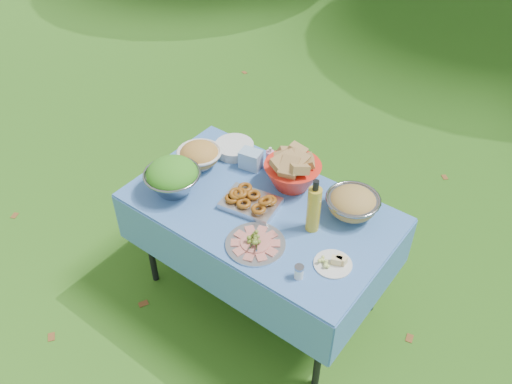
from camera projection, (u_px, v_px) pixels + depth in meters
ground at (260, 293)px, 3.48m from camera, size 80.00×80.00×0.00m
picnic_table at (260, 253)px, 3.23m from camera, size 1.46×0.86×0.76m
salad_bowl at (172, 177)px, 3.01m from camera, size 0.39×0.39×0.21m
pasta_bowl_white at (199, 155)px, 3.21m from camera, size 0.33×0.33×0.15m
plate_stack at (234, 148)px, 3.34m from camera, size 0.31×0.31×0.06m
wipes_box at (251, 159)px, 3.21m from camera, size 0.14×0.11×0.11m
sanitizer_bottle at (270, 158)px, 3.19m from camera, size 0.07×0.07×0.15m
bread_bowl at (293, 170)px, 3.05m from camera, size 0.35×0.35×0.22m
pasta_bowl_steel at (353, 203)px, 2.89m from camera, size 0.37×0.37×0.15m
fried_tray at (251, 201)px, 2.96m from camera, size 0.33×0.26×0.07m
charcuterie_platter at (255, 240)px, 2.74m from camera, size 0.33×0.33×0.07m
oil_bottle at (314, 205)px, 2.75m from camera, size 0.09×0.09×0.33m
cheese_plate at (333, 261)px, 2.65m from camera, size 0.23×0.23×0.05m
shaker at (299, 272)px, 2.58m from camera, size 0.05×0.05×0.08m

